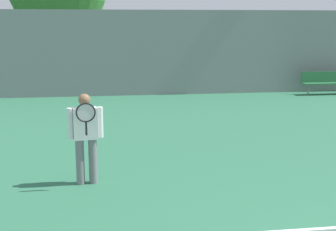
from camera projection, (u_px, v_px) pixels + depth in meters
tennis_player at (86, 134)px, 7.66m from camera, size 0.58×0.42×1.52m
bench_courtside_near at (329, 80)px, 17.37m from camera, size 2.12×0.40×0.84m
back_fence at (178, 53)px, 17.13m from camera, size 29.21×0.06×3.08m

